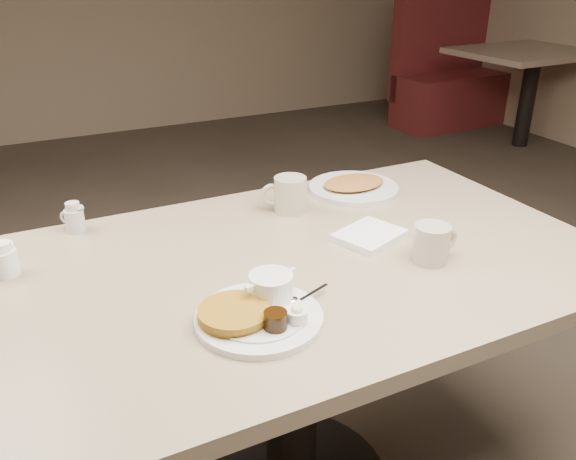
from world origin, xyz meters
name	(u,v)px	position (x,y,z in m)	size (l,w,h in m)	color
diner_table	(292,321)	(0.00, 0.00, 0.58)	(1.50, 0.90, 0.75)	tan
main_plate	(258,309)	(-0.17, -0.19, 0.77)	(0.33, 0.30, 0.07)	white
coffee_mug_near	(432,243)	(0.29, -0.15, 0.80)	(0.12, 0.09, 0.09)	#B9AC9C
napkin	(369,236)	(0.23, 0.01, 0.76)	(0.20, 0.18, 0.02)	white
coffee_mug_far	(289,195)	(0.12, 0.26, 0.80)	(0.14, 0.12, 0.10)	#B0AC94
creamer_left	(4,260)	(-0.60, 0.22, 0.79)	(0.08, 0.06, 0.08)	white
creamer_right	(74,218)	(-0.43, 0.39, 0.79)	(0.06, 0.06, 0.08)	beige
hash_plate	(354,186)	(0.37, 0.32, 0.76)	(0.29, 0.29, 0.04)	silver
booth_back_right	(463,78)	(3.12, 2.88, 0.41)	(1.23, 1.43, 1.12)	maroon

